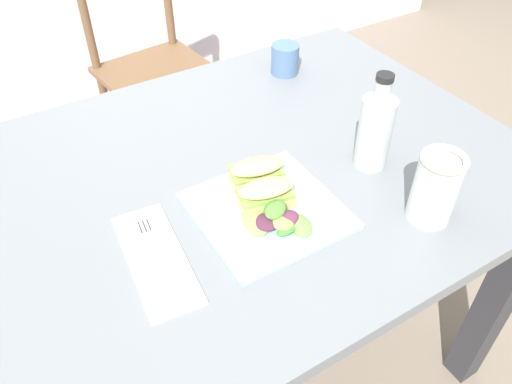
# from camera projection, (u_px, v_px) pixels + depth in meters

# --- Properties ---
(ground_plane) EXTENTS (9.03, 9.03, 0.00)m
(ground_plane) POSITION_uv_depth(u_px,v_px,m) (272.00, 344.00, 1.57)
(ground_plane) COLOR #7A6B5B
(dining_table) EXTENTS (1.21, 0.87, 0.74)m
(dining_table) POSITION_uv_depth(u_px,v_px,m) (239.00, 214.00, 1.13)
(dining_table) COLOR slate
(dining_table) RESTS_ON ground
(chair_wooden_far) EXTENTS (0.44, 0.44, 0.87)m
(chair_wooden_far) POSITION_uv_depth(u_px,v_px,m) (153.00, 68.00, 1.96)
(chair_wooden_far) COLOR brown
(chair_wooden_far) RESTS_ON ground
(plate_lunch) EXTENTS (0.26, 0.26, 0.01)m
(plate_lunch) POSITION_uv_depth(u_px,v_px,m) (267.00, 210.00, 0.95)
(plate_lunch) COLOR silver
(plate_lunch) RESTS_ON dining_table
(sandwich_half_front) EXTENTS (0.11, 0.08, 0.06)m
(sandwich_half_front) POSITION_uv_depth(u_px,v_px,m) (266.00, 194.00, 0.93)
(sandwich_half_front) COLOR #DBB270
(sandwich_half_front) RESTS_ON plate_lunch
(sandwich_half_back) EXTENTS (0.11, 0.08, 0.06)m
(sandwich_half_back) POSITION_uv_depth(u_px,v_px,m) (257.00, 172.00, 0.98)
(sandwich_half_back) COLOR #DBB270
(sandwich_half_back) RESTS_ON plate_lunch
(salad_mixed_greens) EXTENTS (0.12, 0.14, 0.04)m
(salad_mixed_greens) POSITION_uv_depth(u_px,v_px,m) (276.00, 218.00, 0.91)
(salad_mixed_greens) COLOR #6B9E47
(salad_mixed_greens) RESTS_ON plate_lunch
(napkin_folded) EXTENTS (0.12, 0.26, 0.00)m
(napkin_folded) POSITION_uv_depth(u_px,v_px,m) (156.00, 258.00, 0.87)
(napkin_folded) COLOR white
(napkin_folded) RESTS_ON dining_table
(fork_on_napkin) EXTENTS (0.04, 0.19, 0.00)m
(fork_on_napkin) POSITION_uv_depth(u_px,v_px,m) (153.00, 250.00, 0.88)
(fork_on_napkin) COLOR silver
(fork_on_napkin) RESTS_ON napkin_folded
(bottle_cold_brew) EXTENTS (0.07, 0.07, 0.21)m
(bottle_cold_brew) POSITION_uv_depth(u_px,v_px,m) (374.00, 135.00, 1.01)
(bottle_cold_brew) COLOR #472819
(bottle_cold_brew) RESTS_ON dining_table
(mason_jar_iced_tea) EXTENTS (0.08, 0.08, 0.14)m
(mason_jar_iced_tea) POSITION_uv_depth(u_px,v_px,m) (435.00, 191.00, 0.90)
(mason_jar_iced_tea) COLOR #C67528
(mason_jar_iced_tea) RESTS_ON dining_table
(cup_extra_side) EXTENTS (0.07, 0.07, 0.08)m
(cup_extra_side) POSITION_uv_depth(u_px,v_px,m) (285.00, 59.00, 1.32)
(cup_extra_side) COLOR #4C6B93
(cup_extra_side) RESTS_ON dining_table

